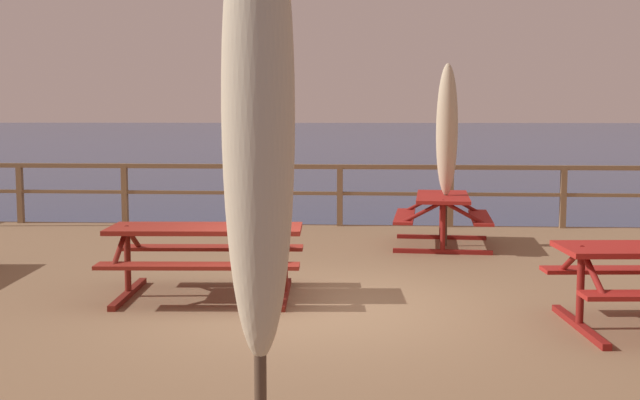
{
  "coord_description": "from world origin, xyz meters",
  "views": [
    {
      "loc": [
        0.62,
        -8.01,
        2.75
      ],
      "look_at": [
        0.0,
        0.93,
        1.81
      ],
      "focal_mm": 44.93,
      "sensor_mm": 36.0,
      "label": 1
    }
  ],
  "objects_px": {
    "picnic_table_mid_centre": "(206,245)",
    "patio_umbrella_tall_mid_right": "(447,131)",
    "picnic_table_back_left": "(442,209)",
    "patio_umbrella_tall_mid_left": "(258,115)"
  },
  "relations": [
    {
      "from": "picnic_table_back_left",
      "to": "patio_umbrella_tall_mid_right",
      "type": "height_order",
      "value": "patio_umbrella_tall_mid_right"
    },
    {
      "from": "patio_umbrella_tall_mid_right",
      "to": "patio_umbrella_tall_mid_left",
      "type": "bearing_deg",
      "value": -100.43
    },
    {
      "from": "patio_umbrella_tall_mid_left",
      "to": "picnic_table_back_left",
      "type": "bearing_deg",
      "value": 79.87
    },
    {
      "from": "picnic_table_back_left",
      "to": "patio_umbrella_tall_mid_left",
      "type": "bearing_deg",
      "value": -100.13
    },
    {
      "from": "picnic_table_back_left",
      "to": "picnic_table_mid_centre",
      "type": "xyz_separation_m",
      "value": [
        -2.82,
        -3.57,
        0.01
      ]
    },
    {
      "from": "picnic_table_back_left",
      "to": "patio_umbrella_tall_mid_right",
      "type": "bearing_deg",
      "value": 8.09
    },
    {
      "from": "picnic_table_back_left",
      "to": "patio_umbrella_tall_mid_right",
      "type": "xyz_separation_m",
      "value": [
        0.05,
        0.01,
        1.17
      ]
    },
    {
      "from": "picnic_table_mid_centre",
      "to": "patio_umbrella_tall_mid_right",
      "type": "bearing_deg",
      "value": 51.29
    },
    {
      "from": "picnic_table_back_left",
      "to": "patio_umbrella_tall_mid_left",
      "type": "distance_m",
      "value": 8.74
    },
    {
      "from": "picnic_table_mid_centre",
      "to": "patio_umbrella_tall_mid_left",
      "type": "xyz_separation_m",
      "value": [
        1.3,
        -4.93,
        1.39
      ]
    }
  ]
}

